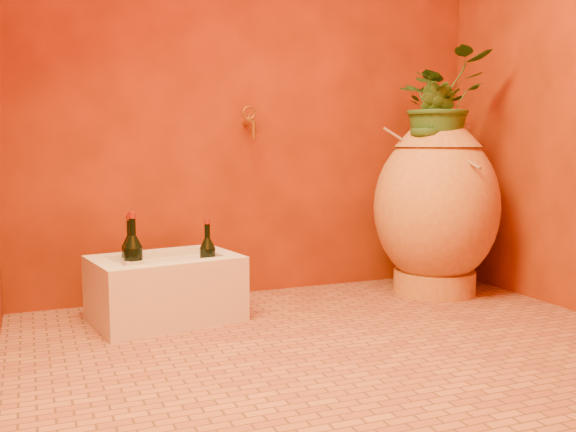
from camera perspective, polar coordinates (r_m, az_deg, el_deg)
name	(u,v)px	position (r m, az deg, el deg)	size (l,w,h in m)	color
floor	(343,345)	(2.57, 4.89, -11.39)	(2.50, 2.50, 0.00)	#9B5832
wall_back	(257,53)	(3.40, -2.81, 14.30)	(2.50, 0.02, 2.50)	#581C05
amphora	(436,206)	(3.43, 13.04, 0.86)	(0.76, 0.76, 0.93)	#C48837
stone_basin	(165,290)	(2.92, -10.84, -6.46)	(0.68, 0.52, 0.29)	beige
wine_bottle_a	(133,264)	(2.79, -13.58, -4.14)	(0.08, 0.08, 0.34)	black
wine_bottle_b	(208,262)	(2.87, -7.15, -4.05)	(0.07, 0.07, 0.30)	black
wine_bottle_c	(131,261)	(2.92, -13.81, -3.87)	(0.08, 0.08, 0.32)	black
wall_tap	(250,121)	(3.27, -3.41, 8.42)	(0.07, 0.15, 0.17)	olive
plant_main	(440,102)	(3.41, 13.34, 9.80)	(0.47, 0.41, 0.52)	#254E1C
plant_side	(432,124)	(3.31, 12.68, 8.02)	(0.22, 0.18, 0.40)	#254E1C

